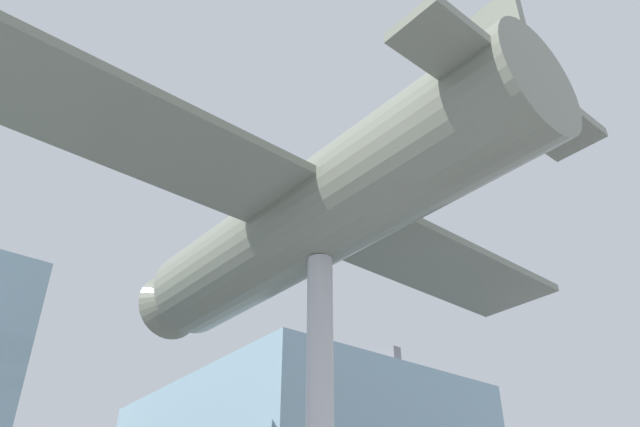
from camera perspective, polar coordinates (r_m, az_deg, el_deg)
The scene contains 1 object.
suspended_airplane at distance 13.16m, azimuth -0.85°, elevation -0.49°, with size 14.25×12.16×3.16m.
Camera 1 is at (-6.80, -8.71, 1.76)m, focal length 35.00 mm.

